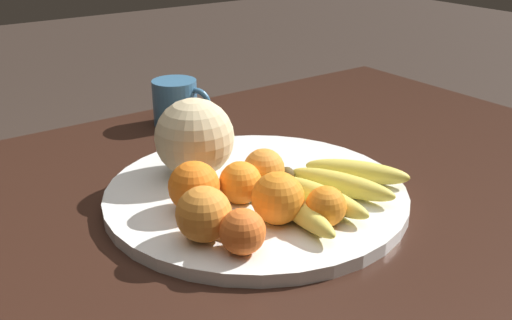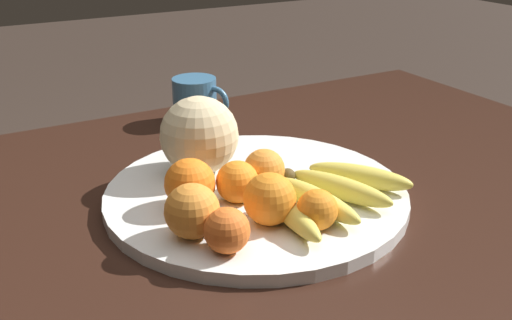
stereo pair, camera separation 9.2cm
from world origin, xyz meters
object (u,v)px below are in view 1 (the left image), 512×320
orange_front_right (264,169)px  orange_mid_center (278,198)px  banana_bunch (331,189)px  fruit_bowl (256,194)px  orange_top_small (204,214)px  ceramic_mug (176,102)px  orange_back_left (194,187)px  orange_front_left (243,232)px  produce_tag (226,208)px  kitchen_table (298,251)px  melon (195,138)px  orange_side_extra (326,206)px  orange_back_right (240,183)px

orange_front_right → orange_mid_center: 0.11m
banana_bunch → fruit_bowl: bearing=-158.7°
orange_top_small → orange_mid_center: bearing=170.1°
banana_bunch → ceramic_mug: ceramic_mug is taller
orange_back_left → orange_mid_center: bearing=128.1°
orange_front_left → orange_back_left: bearing=-93.4°
fruit_bowl → produce_tag: (0.07, 0.03, 0.01)m
kitchen_table → produce_tag: size_ratio=15.26×
melon → orange_side_extra: (-0.06, 0.25, -0.04)m
orange_back_right → orange_top_small: bearing=31.5°
kitchen_table → orange_front_left: bearing=28.0°
orange_front_left → orange_back_right: (-0.08, -0.12, 0.00)m
melon → banana_bunch: size_ratio=0.52×
orange_front_right → ceramic_mug: 0.40m
fruit_bowl → kitchen_table: bearing=133.6°
orange_side_extra → ceramic_mug: 0.54m
fruit_bowl → orange_back_left: 0.12m
orange_back_right → orange_front_right: bearing=-161.7°
produce_tag → orange_top_small: bearing=88.5°
orange_back_left → orange_back_right: 0.07m
orange_back_right → orange_side_extra: (-0.06, 0.13, -0.00)m
kitchen_table → orange_back_right: size_ratio=21.65×
kitchen_table → orange_back_left: (0.16, -0.05, 0.14)m
banana_bunch → orange_back_right: (0.12, -0.07, 0.01)m
orange_front_right → orange_back_left: (0.13, 0.00, 0.01)m
banana_bunch → produce_tag: size_ratio=2.71×
orange_side_extra → banana_bunch: bearing=-137.2°
orange_front_left → orange_mid_center: size_ratio=0.81×
banana_bunch → orange_side_extra: size_ratio=4.32×
kitchen_table → melon: 0.25m
orange_mid_center → produce_tag: orange_mid_center is taller
orange_front_right → orange_back_left: size_ratio=0.86×
melon → produce_tag: 0.15m
orange_mid_center → orange_back_right: size_ratio=1.15×
kitchen_table → produce_tag: produce_tag is taller
orange_back_right → orange_side_extra: size_ratio=1.12×
melon → orange_side_extra: bearing=103.7°
fruit_bowl → orange_mid_center: bearing=70.7°
banana_bunch → orange_back_right: size_ratio=3.85×
orange_back_left → melon: bearing=-120.8°
orange_front_left → orange_mid_center: 0.09m
banana_bunch → orange_front_right: orange_front_right is taller
orange_side_extra → produce_tag: (0.09, -0.12, -0.03)m
fruit_bowl → orange_front_right: (-0.01, 0.00, 0.04)m
orange_front_right → orange_mid_center: bearing=64.0°
kitchen_table → orange_front_right: size_ratio=21.43×
orange_front_right → orange_back_left: orange_back_left is taller
orange_back_left → orange_side_extra: bearing=131.3°
orange_front_right → orange_front_left: bearing=45.7°
orange_back_left → banana_bunch: bearing=154.0°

